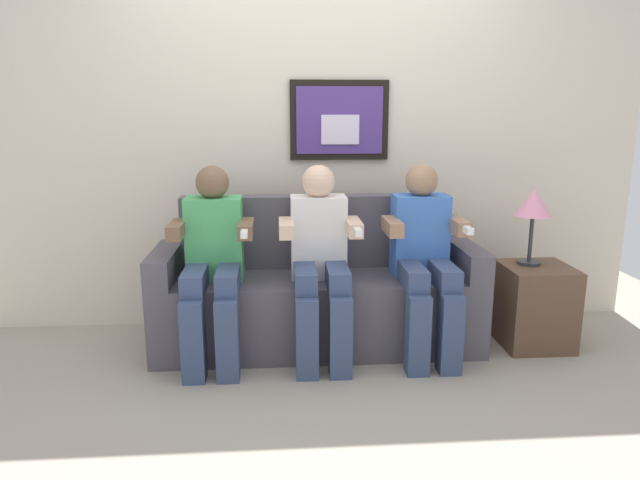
% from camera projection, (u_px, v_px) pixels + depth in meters
% --- Properties ---
extents(ground_plane, '(5.64, 5.64, 0.00)m').
position_uv_depth(ground_plane, '(322.00, 366.00, 3.22)').
color(ground_plane, '#9E9384').
extents(back_wall_assembly, '(4.34, 0.10, 2.60)m').
position_uv_depth(back_wall_assembly, '(314.00, 128.00, 3.67)').
color(back_wall_assembly, beige).
rests_on(back_wall_assembly, ground_plane).
extents(couch, '(1.94, 0.58, 0.90)m').
position_uv_depth(couch, '(318.00, 295.00, 3.47)').
color(couch, '#514C56').
rests_on(couch, ground_plane).
extents(person_on_left, '(0.46, 0.56, 1.11)m').
position_uv_depth(person_on_left, '(213.00, 258.00, 3.20)').
color(person_on_left, '#4CB266').
rests_on(person_on_left, ground_plane).
extents(person_in_middle, '(0.46, 0.56, 1.11)m').
position_uv_depth(person_in_middle, '(320.00, 256.00, 3.24)').
color(person_in_middle, white).
rests_on(person_in_middle, ground_plane).
extents(person_on_right, '(0.46, 0.56, 1.11)m').
position_uv_depth(person_on_right, '(424.00, 254.00, 3.28)').
color(person_on_right, '#3F72CC').
rests_on(person_on_right, ground_plane).
extents(side_table_right, '(0.40, 0.40, 0.50)m').
position_uv_depth(side_table_right, '(534.00, 306.00, 3.47)').
color(side_table_right, brown).
rests_on(side_table_right, ground_plane).
extents(table_lamp, '(0.22, 0.22, 0.46)m').
position_uv_depth(table_lamp, '(534.00, 206.00, 3.38)').
color(table_lamp, '#333338').
rests_on(table_lamp, side_table_right).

